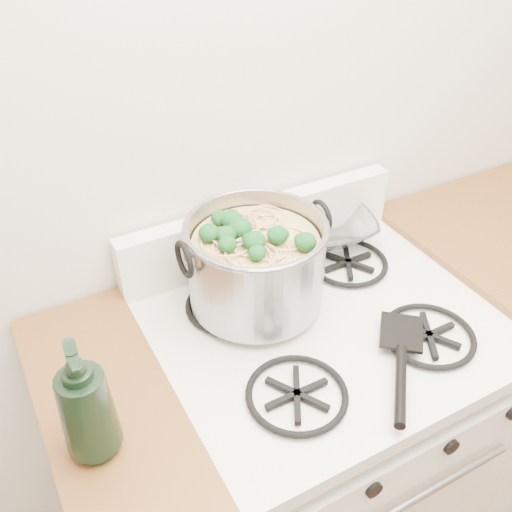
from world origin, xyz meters
The scene contains 5 objects.
gas_range centered at (0.00, 1.26, 0.44)m, with size 0.76×0.66×0.92m.
stock_pot centered at (-0.11, 1.39, 1.02)m, with size 0.35×0.32×0.21m.
spatula centered at (0.11, 1.14, 0.94)m, with size 0.29×0.31×0.02m, color black, non-canonical shape.
glass_bowl centered at (0.18, 1.53, 0.94)m, with size 0.10×0.10×0.02m, color white.
bottle centered at (-0.55, 1.18, 1.05)m, with size 0.10×0.10×0.25m, color black.
Camera 1 is at (-0.59, 0.51, 1.80)m, focal length 40.00 mm.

